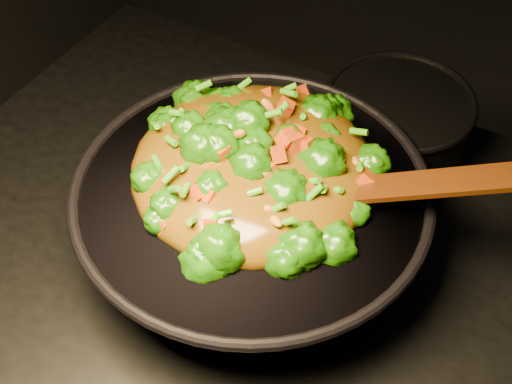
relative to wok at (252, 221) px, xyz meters
The scene contains 4 objects.
wok is the anchor object (origin of this frame).
stir_fry 0.12m from the wok, 117.18° to the left, with size 0.30×0.30×0.10m, color #1C5806, non-canonical shape.
spatula 0.20m from the wok, 18.16° to the left, with size 0.26×0.04×0.01m, color #331707.
back_pot 0.27m from the wok, 70.38° to the left, with size 0.20×0.20×0.12m, color black.
Camera 1 is at (0.19, -0.43, 1.66)m, focal length 50.00 mm.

